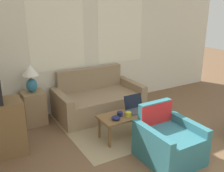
{
  "coord_description": "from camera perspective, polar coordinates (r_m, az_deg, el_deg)",
  "views": [
    {
      "loc": [
        -2.43,
        -1.29,
        2.23
      ],
      "look_at": [
        -0.19,
        2.54,
        0.75
      ],
      "focal_mm": 42.0,
      "sensor_mm": 36.0,
      "label": 1
    }
  ],
  "objects": [
    {
      "name": "laptop",
      "position": [
        4.54,
        5.27,
        -4.59
      ],
      "size": [
        0.35,
        0.3,
        0.25
      ],
      "color": "#47474C",
      "rests_on": "coffee_table"
    },
    {
      "name": "snack_bowl",
      "position": [
        4.19,
        0.83,
        -6.96
      ],
      "size": [
        0.14,
        0.14,
        0.06
      ],
      "color": "#191E4C",
      "rests_on": "coffee_table"
    },
    {
      "name": "cup_yellow",
      "position": [
        4.32,
        1.74,
        -6.06
      ],
      "size": [
        0.1,
        0.1,
        0.07
      ],
      "color": "#191E4C",
      "rests_on": "coffee_table"
    },
    {
      "name": "couch",
      "position": [
        5.32,
        -3.17,
        -3.25
      ],
      "size": [
        1.71,
        0.93,
        0.88
      ],
      "color": "#937A5B",
      "rests_on": "ground_plane"
    },
    {
      "name": "armchair",
      "position": [
        3.95,
        11.93,
        -11.88
      ],
      "size": [
        0.75,
        0.81,
        0.78
      ],
      "color": "#2D6B75",
      "rests_on": "ground_plane"
    },
    {
      "name": "table_lamp",
      "position": [
        4.87,
        -17.27,
        2.2
      ],
      "size": [
        0.29,
        0.29,
        0.51
      ],
      "color": "teal",
      "rests_on": "side_table"
    },
    {
      "name": "side_table",
      "position": [
        5.07,
        -16.61,
        -4.58
      ],
      "size": [
        0.39,
        0.39,
        0.63
      ],
      "color": "#937551",
      "rests_on": "ground_plane"
    },
    {
      "name": "coffee_table",
      "position": [
        4.43,
        3.36,
        -6.7
      ],
      "size": [
        0.99,
        0.45,
        0.4
      ],
      "color": "brown",
      "rests_on": "ground_plane"
    },
    {
      "name": "wall_back",
      "position": [
        5.54,
        -3.91,
        8.78
      ],
      "size": [
        6.71,
        0.06,
        2.6
      ],
      "color": "silver",
      "rests_on": "ground_plane"
    },
    {
      "name": "cup_navy",
      "position": [
        4.31,
        3.58,
        -6.15
      ],
      "size": [
        0.1,
        0.1,
        0.08
      ],
      "color": "gold",
      "rests_on": "coffee_table"
    },
    {
      "name": "rug",
      "position": [
        4.97,
        0.01,
        -8.19
      ],
      "size": [
        1.78,
        2.04,
        0.01
      ],
      "color": "#9E8966",
      "rests_on": "ground_plane"
    }
  ]
}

